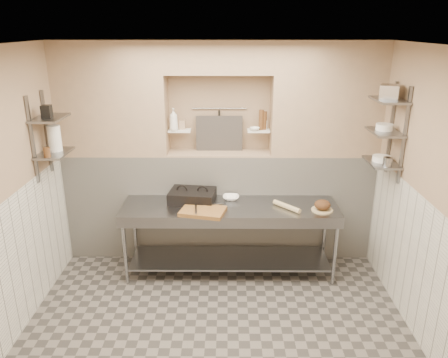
{
  "coord_description": "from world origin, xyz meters",
  "views": [
    {
      "loc": [
        0.1,
        -3.65,
        2.96
      ],
      "look_at": [
        0.07,
        0.9,
        1.35
      ],
      "focal_mm": 35.0,
      "sensor_mm": 36.0,
      "label": 1
    }
  ],
  "objects_px": {
    "prep_table": "(230,226)",
    "bowl_alcove": "(255,129)",
    "cutting_board": "(203,211)",
    "jug_left": "(55,138)",
    "bread_loaf": "(322,205)",
    "rolling_pin": "(287,206)",
    "bottle_soap": "(174,119)",
    "mixing_bowl": "(231,198)",
    "panini_press": "(192,196)"
  },
  "relations": [
    {
      "from": "panini_press",
      "to": "rolling_pin",
      "type": "distance_m",
      "value": 1.15
    },
    {
      "from": "panini_press",
      "to": "jug_left",
      "type": "bearing_deg",
      "value": -164.42
    },
    {
      "from": "prep_table",
      "to": "panini_press",
      "type": "relative_size",
      "value": 4.41
    },
    {
      "from": "bread_loaf",
      "to": "mixing_bowl",
      "type": "bearing_deg",
      "value": 162.87
    },
    {
      "from": "prep_table",
      "to": "bread_loaf",
      "type": "distance_m",
      "value": 1.14
    },
    {
      "from": "bread_loaf",
      "to": "bowl_alcove",
      "type": "xyz_separation_m",
      "value": [
        -0.78,
        0.64,
        0.76
      ]
    },
    {
      "from": "prep_table",
      "to": "mixing_bowl",
      "type": "relative_size",
      "value": 12.84
    },
    {
      "from": "rolling_pin",
      "to": "bread_loaf",
      "type": "height_order",
      "value": "bread_loaf"
    },
    {
      "from": "panini_press",
      "to": "bread_loaf",
      "type": "distance_m",
      "value": 1.57
    },
    {
      "from": "prep_table",
      "to": "bowl_alcove",
      "type": "height_order",
      "value": "bowl_alcove"
    },
    {
      "from": "bottle_soap",
      "to": "jug_left",
      "type": "xyz_separation_m",
      "value": [
        -1.28,
        -0.6,
        -0.09
      ]
    },
    {
      "from": "bread_loaf",
      "to": "bowl_alcove",
      "type": "distance_m",
      "value": 1.26
    },
    {
      "from": "prep_table",
      "to": "bread_loaf",
      "type": "xyz_separation_m",
      "value": [
        1.09,
        -0.11,
        0.33
      ]
    },
    {
      "from": "bowl_alcove",
      "to": "panini_press",
      "type": "bearing_deg",
      "value": -153.4
    },
    {
      "from": "panini_press",
      "to": "cutting_board",
      "type": "distance_m",
      "value": 0.37
    },
    {
      "from": "bowl_alcove",
      "to": "jug_left",
      "type": "distance_m",
      "value": 2.37
    },
    {
      "from": "bread_loaf",
      "to": "jug_left",
      "type": "height_order",
      "value": "jug_left"
    },
    {
      "from": "mixing_bowl",
      "to": "rolling_pin",
      "type": "relative_size",
      "value": 0.52
    },
    {
      "from": "bottle_soap",
      "to": "jug_left",
      "type": "height_order",
      "value": "bottle_soap"
    },
    {
      "from": "cutting_board",
      "to": "bowl_alcove",
      "type": "relative_size",
      "value": 4.08
    },
    {
      "from": "rolling_pin",
      "to": "bowl_alcove",
      "type": "height_order",
      "value": "bowl_alcove"
    },
    {
      "from": "mixing_bowl",
      "to": "bottle_soap",
      "type": "bearing_deg",
      "value": 157.25
    },
    {
      "from": "panini_press",
      "to": "cutting_board",
      "type": "bearing_deg",
      "value": -59.24
    },
    {
      "from": "jug_left",
      "to": "mixing_bowl",
      "type": "bearing_deg",
      "value": 8.45
    },
    {
      "from": "panini_press",
      "to": "bowl_alcove",
      "type": "height_order",
      "value": "bowl_alcove"
    },
    {
      "from": "prep_table",
      "to": "rolling_pin",
      "type": "relative_size",
      "value": 6.65
    },
    {
      "from": "prep_table",
      "to": "jug_left",
      "type": "xyz_separation_m",
      "value": [
        -1.98,
        -0.08,
        1.12
      ]
    },
    {
      "from": "mixing_bowl",
      "to": "bottle_soap",
      "type": "xyz_separation_m",
      "value": [
        -0.72,
        0.3,
        0.93
      ]
    },
    {
      "from": "rolling_pin",
      "to": "mixing_bowl",
      "type": "bearing_deg",
      "value": 156.79
    },
    {
      "from": "bread_loaf",
      "to": "bottle_soap",
      "type": "relative_size",
      "value": 0.68
    },
    {
      "from": "bottle_soap",
      "to": "jug_left",
      "type": "relative_size",
      "value": 0.95
    },
    {
      "from": "rolling_pin",
      "to": "jug_left",
      "type": "distance_m",
      "value": 2.78
    },
    {
      "from": "bread_loaf",
      "to": "bottle_soap",
      "type": "bearing_deg",
      "value": 160.57
    },
    {
      "from": "bowl_alcove",
      "to": "jug_left",
      "type": "xyz_separation_m",
      "value": [
        -2.29,
        -0.6,
        0.03
      ]
    },
    {
      "from": "prep_table",
      "to": "bread_loaf",
      "type": "height_order",
      "value": "bread_loaf"
    },
    {
      "from": "rolling_pin",
      "to": "bottle_soap",
      "type": "relative_size",
      "value": 1.4
    },
    {
      "from": "rolling_pin",
      "to": "bowl_alcove",
      "type": "xyz_separation_m",
      "value": [
        -0.37,
        0.59,
        0.8
      ]
    },
    {
      "from": "bread_loaf",
      "to": "jug_left",
      "type": "distance_m",
      "value": 3.16
    },
    {
      "from": "panini_press",
      "to": "mixing_bowl",
      "type": "bearing_deg",
      "value": 16.76
    },
    {
      "from": "bottle_soap",
      "to": "bowl_alcove",
      "type": "bearing_deg",
      "value": 0.42
    },
    {
      "from": "prep_table",
      "to": "cutting_board",
      "type": "bearing_deg",
      "value": -147.63
    },
    {
      "from": "panini_press",
      "to": "bread_loaf",
      "type": "height_order",
      "value": "panini_press"
    },
    {
      "from": "bread_loaf",
      "to": "bottle_soap",
      "type": "height_order",
      "value": "bottle_soap"
    },
    {
      "from": "bottle_soap",
      "to": "jug_left",
      "type": "bearing_deg",
      "value": -154.95
    },
    {
      "from": "cutting_board",
      "to": "jug_left",
      "type": "relative_size",
      "value": 1.71
    },
    {
      "from": "prep_table",
      "to": "panini_press",
      "type": "bearing_deg",
      "value": 163.1
    },
    {
      "from": "rolling_pin",
      "to": "bottle_soap",
      "type": "distance_m",
      "value": 1.76
    },
    {
      "from": "prep_table",
      "to": "cutting_board",
      "type": "relative_size",
      "value": 5.2
    },
    {
      "from": "rolling_pin",
      "to": "bottle_soap",
      "type": "xyz_separation_m",
      "value": [
        -1.38,
        0.58,
        0.92
      ]
    },
    {
      "from": "cutting_board",
      "to": "bottle_soap",
      "type": "xyz_separation_m",
      "value": [
        -0.39,
        0.72,
        0.93
      ]
    }
  ]
}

